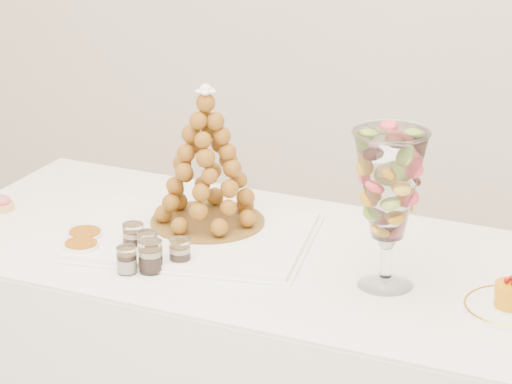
% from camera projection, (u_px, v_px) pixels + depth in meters
% --- Properties ---
extents(lace_tray, '(0.62, 0.50, 0.02)m').
position_uv_depth(lace_tray, '(194.00, 236.00, 3.05)').
color(lace_tray, white).
rests_on(lace_tray, buffet_table).
extents(macaron_vase, '(0.17, 0.17, 0.37)m').
position_uv_depth(macaron_vase, '(389.00, 187.00, 2.72)').
color(macaron_vase, white).
rests_on(macaron_vase, buffet_table).
extents(pink_tart, '(0.07, 0.07, 0.04)m').
position_uv_depth(pink_tart, '(2.00, 204.00, 3.24)').
color(pink_tart, tan).
rests_on(pink_tart, buffet_table).
extents(verrine_a, '(0.06, 0.06, 0.07)m').
position_uv_depth(verrine_a, '(133.00, 237.00, 2.98)').
color(verrine_a, white).
rests_on(verrine_a, buffet_table).
extents(verrine_b, '(0.06, 0.06, 0.07)m').
position_uv_depth(verrine_b, '(147.00, 245.00, 2.94)').
color(verrine_b, white).
rests_on(verrine_b, buffet_table).
extents(verrine_c, '(0.05, 0.05, 0.07)m').
position_uv_depth(verrine_c, '(180.00, 253.00, 2.89)').
color(verrine_c, white).
rests_on(verrine_c, buffet_table).
extents(verrine_d, '(0.05, 0.05, 0.06)m').
position_uv_depth(verrine_d, '(127.00, 260.00, 2.86)').
color(verrine_d, white).
rests_on(verrine_d, buffet_table).
extents(verrine_e, '(0.07, 0.07, 0.08)m').
position_uv_depth(verrine_e, '(151.00, 256.00, 2.86)').
color(verrine_e, white).
rests_on(verrine_e, buffet_table).
extents(ramekin_back, '(0.09, 0.09, 0.03)m').
position_uv_depth(ramekin_back, '(85.00, 237.00, 3.03)').
color(ramekin_back, white).
rests_on(ramekin_back, buffet_table).
extents(ramekin_front, '(0.09, 0.09, 0.03)m').
position_uv_depth(ramekin_front, '(81.00, 249.00, 2.97)').
color(ramekin_front, white).
rests_on(ramekin_front, buffet_table).
extents(croquembouche, '(0.29, 0.29, 0.37)m').
position_uv_depth(croquembouche, '(207.00, 157.00, 3.05)').
color(croquembouche, brown).
rests_on(croquembouche, lace_tray).
extents(mousse_cake, '(0.08, 0.08, 0.07)m').
position_uv_depth(mousse_cake, '(512.00, 294.00, 2.67)').
color(mousse_cake, '#C17B08').
rests_on(mousse_cake, cake_plate).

